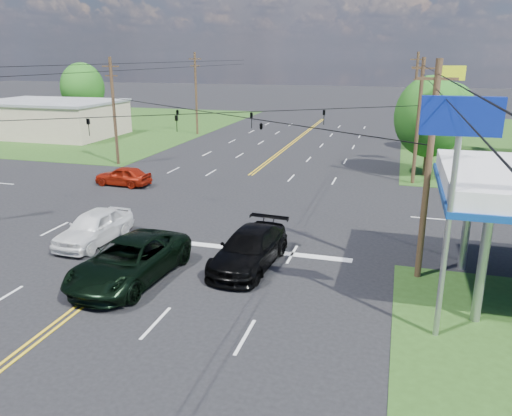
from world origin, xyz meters
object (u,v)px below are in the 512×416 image
(tree_right_a, at_px, (430,117))
(polesign_se, at_px, (457,151))
(suv_black, at_px, (249,249))
(tree_right_b, at_px, (450,111))
(retail_nw, at_px, (51,119))
(pole_left_far, at_px, (196,93))
(tree_far_l, at_px, (82,88))
(pole_right_far, at_px, (414,97))
(pickup_white, at_px, (94,227))
(pole_se, at_px, (428,171))
(pickup_dkgreen, at_px, (130,261))
(pole_nw, at_px, (114,110))
(pole_ne, at_px, (418,120))

(tree_right_a, height_order, polesign_se, polesign_se)
(suv_black, distance_m, polesign_se, 10.83)
(tree_right_b, bearing_deg, suv_black, -108.21)
(retail_nw, relative_size, pole_left_far, 1.60)
(tree_far_l, relative_size, suv_black, 1.46)
(pole_right_far, distance_m, polesign_se, 42.03)
(pickup_white, bearing_deg, pole_se, 3.26)
(tree_right_b, distance_m, polesign_se, 38.20)
(pole_se, relative_size, pole_left_far, 0.95)
(retail_nw, distance_m, suv_black, 47.64)
(polesign_se, bearing_deg, tree_right_b, 85.51)
(tree_right_a, relative_size, suv_black, 1.37)
(retail_nw, xyz_separation_m, polesign_se, (43.52, -36.00, 4.68))
(pole_se, xyz_separation_m, pole_left_far, (-26.00, 37.00, 0.25))
(retail_nw, xyz_separation_m, pickup_dkgreen, (30.69, -34.87, -1.07))
(pole_right_far, distance_m, tree_far_l, 45.18)
(pole_right_far, relative_size, pickup_dkgreen, 1.49)
(retail_nw, height_order, pickup_white, retail_nw)
(tree_far_l, bearing_deg, pickup_white, -55.35)
(pickup_dkgreen, height_order, suv_black, pickup_dkgreen)
(pickup_dkgreen, xyz_separation_m, suv_black, (4.64, 2.94, -0.06))
(tree_far_l, distance_m, pickup_white, 50.31)
(pole_nw, xyz_separation_m, tree_right_a, (27.00, 3.00, -0.05))
(retail_nw, relative_size, pole_nw, 1.68)
(tree_right_b, relative_size, tree_far_l, 0.81)
(retail_nw, relative_size, tree_far_l, 1.83)
(pole_nw, relative_size, tree_right_a, 1.16)
(tree_right_a, distance_m, pickup_white, 27.80)
(retail_nw, relative_size, pole_se, 1.68)
(pole_nw, bearing_deg, pickup_dkgreen, -57.94)
(tree_right_a, height_order, tree_right_b, tree_right_a)
(pole_se, distance_m, tree_right_a, 21.02)
(pole_left_far, distance_m, polesign_se, 49.69)
(retail_nw, xyz_separation_m, tree_far_l, (-2.00, 10.00, 3.19))
(suv_black, bearing_deg, pickup_white, -179.71)
(polesign_se, bearing_deg, suv_black, 153.50)
(retail_nw, distance_m, pole_se, 53.09)
(pickup_dkgreen, bearing_deg, pole_nw, 126.16)
(pole_right_far, height_order, pickup_dkgreen, pole_right_far)
(pole_ne, relative_size, pole_left_far, 0.95)
(pickup_white, bearing_deg, polesign_se, -13.20)
(pole_right_far, distance_m, pickup_dkgreen, 42.89)
(tree_far_l, bearing_deg, tree_right_b, -9.37)
(pole_se, bearing_deg, suv_black, -173.13)
(tree_right_b, height_order, tree_far_l, tree_far_l)
(pole_left_far, relative_size, pickup_dkgreen, 1.49)
(pole_se, bearing_deg, pickup_dkgreen, -162.55)
(pole_nw, distance_m, pickup_dkgreen, 26.11)
(retail_nw, relative_size, suv_black, 2.67)
(pole_right_far, bearing_deg, pole_ne, -90.00)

